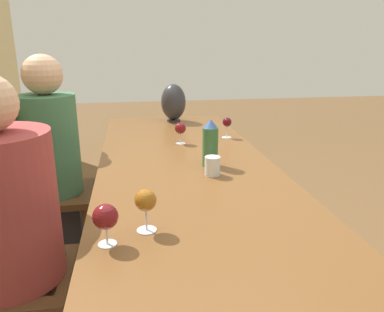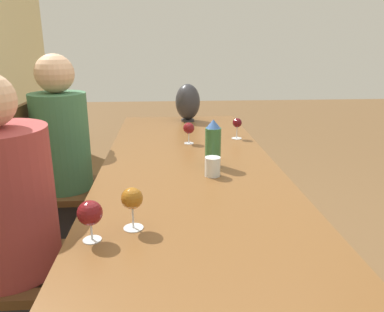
% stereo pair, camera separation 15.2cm
% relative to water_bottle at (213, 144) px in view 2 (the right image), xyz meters
% --- Properties ---
extents(ground_plane, '(14.00, 14.00, 0.00)m').
position_rel_water_bottle_xyz_m(ground_plane, '(-0.05, 0.12, -0.85)').
color(ground_plane, brown).
extents(dining_table, '(2.79, 0.92, 0.73)m').
position_rel_water_bottle_xyz_m(dining_table, '(-0.05, 0.12, -0.18)').
color(dining_table, brown).
rests_on(dining_table, ground_plane).
extents(water_bottle, '(0.08, 0.08, 0.25)m').
position_rel_water_bottle_xyz_m(water_bottle, '(0.00, 0.00, 0.00)').
color(water_bottle, '#336638').
rests_on(water_bottle, dining_table).
extents(water_tumbler, '(0.08, 0.08, 0.09)m').
position_rel_water_bottle_xyz_m(water_tumbler, '(-0.15, 0.02, -0.07)').
color(water_tumbler, silver).
rests_on(water_tumbler, dining_table).
extents(vase, '(0.20, 0.20, 0.30)m').
position_rel_water_bottle_xyz_m(vase, '(1.15, 0.06, 0.03)').
color(vase, '#2D2D33').
rests_on(vase, dining_table).
extents(wine_glass_0, '(0.07, 0.07, 0.14)m').
position_rel_water_bottle_xyz_m(wine_glass_0, '(0.56, -0.23, -0.02)').
color(wine_glass_0, silver).
rests_on(wine_glass_0, dining_table).
extents(wine_glass_1, '(0.08, 0.08, 0.15)m').
position_rel_water_bottle_xyz_m(wine_glass_1, '(-0.65, 0.36, -0.01)').
color(wine_glass_1, silver).
rests_on(wine_glass_1, dining_table).
extents(wine_glass_2, '(0.07, 0.07, 0.14)m').
position_rel_water_bottle_xyz_m(wine_glass_2, '(0.46, 0.10, -0.02)').
color(wine_glass_2, silver).
rests_on(wine_glass_2, dining_table).
extents(wine_glass_3, '(0.08, 0.08, 0.14)m').
position_rel_water_bottle_xyz_m(wine_glass_3, '(-0.73, 0.49, -0.02)').
color(wine_glass_3, silver).
rests_on(wine_glass_3, dining_table).
extents(chair_far, '(0.44, 0.44, 1.00)m').
position_rel_water_bottle_xyz_m(chair_far, '(0.44, 0.96, -0.33)').
color(chair_far, brown).
rests_on(chair_far, ground_plane).
extents(person_near, '(0.39, 0.39, 1.26)m').
position_rel_water_bottle_xyz_m(person_near, '(-0.44, 0.87, -0.19)').
color(person_near, '#2D2D38').
rests_on(person_near, ground_plane).
extents(person_far, '(0.34, 0.34, 1.29)m').
position_rel_water_bottle_xyz_m(person_far, '(0.44, 0.87, -0.16)').
color(person_far, '#2D2D38').
rests_on(person_far, ground_plane).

